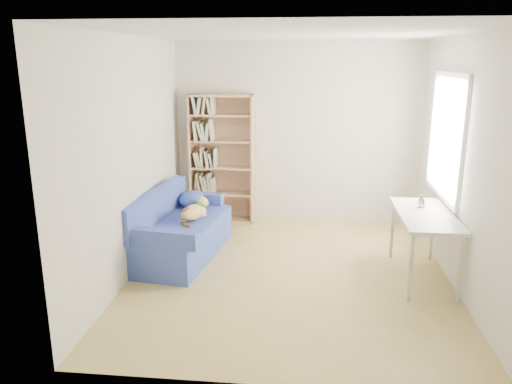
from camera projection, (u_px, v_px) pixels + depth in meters
ground at (289, 274)px, 5.63m from camera, size 4.00×4.00×0.00m
room_shell at (302, 129)px, 5.23m from camera, size 3.54×4.04×2.62m
sofa at (179, 231)px, 6.11m from camera, size 1.00×1.76×0.82m
bookshelf at (222, 164)px, 7.28m from camera, size 0.93×0.29×1.86m
desk at (425, 220)px, 5.36m from camera, size 0.57×1.25×0.75m
pen_cup at (421, 203)px, 5.54m from camera, size 0.08×0.08×0.15m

